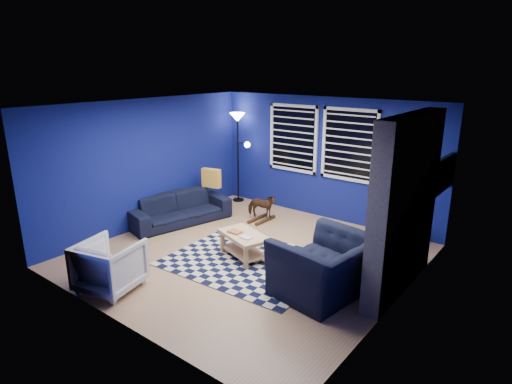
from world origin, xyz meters
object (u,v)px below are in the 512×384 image
(sofa, at_px, (179,209))
(cabinet, at_px, (389,228))
(armchair_bent, at_px, (110,266))
(rocking_horse, at_px, (261,206))
(armchair_big, at_px, (325,267))
(coffee_table, at_px, (244,240))
(floor_lamp, at_px, (238,130))
(tv, at_px, (443,174))

(sofa, relative_size, cabinet, 3.17)
(armchair_bent, xyz_separation_m, rocking_horse, (0.00, 3.55, -0.05))
(sofa, xyz_separation_m, armchair_big, (3.72, -0.70, 0.12))
(armchair_big, xyz_separation_m, armchair_bent, (-2.47, -1.75, -0.05))
(armchair_bent, xyz_separation_m, coffee_table, (0.84, 1.97, -0.06))
(armchair_big, bearing_deg, sofa, -92.37)
(armchair_bent, xyz_separation_m, floor_lamp, (-1.24, 4.31, 1.32))
(tv, height_order, armchair_big, tv)
(rocking_horse, height_order, floor_lamp, floor_lamp)
(armchair_big, bearing_deg, tv, 168.77)
(coffee_table, bearing_deg, floor_lamp, 131.56)
(tv, bearing_deg, armchair_big, -109.52)
(armchair_big, height_order, rocking_horse, armchair_big)
(sofa, distance_m, cabinet, 4.08)
(tv, height_order, armchair_bent, tv)
(cabinet, bearing_deg, floor_lamp, 178.08)
(armchair_big, bearing_deg, armchair_bent, -46.47)
(coffee_table, relative_size, cabinet, 1.56)
(rocking_horse, xyz_separation_m, cabinet, (2.48, 0.54, -0.04))
(sofa, height_order, armchair_big, armchair_big)
(coffee_table, relative_size, floor_lamp, 0.49)
(rocking_horse, distance_m, cabinet, 2.54)
(tv, height_order, cabinet, tv)
(floor_lamp, bearing_deg, tv, -3.11)
(sofa, bearing_deg, armchair_big, -86.72)
(coffee_table, bearing_deg, sofa, 167.10)
(rocking_horse, xyz_separation_m, floor_lamp, (-1.24, 0.76, 1.37))
(sofa, bearing_deg, tv, -56.47)
(armchair_bent, relative_size, cabinet, 1.24)
(armchair_big, relative_size, floor_lamp, 0.63)
(sofa, distance_m, floor_lamp, 2.33)
(armchair_bent, height_order, cabinet, armchair_bent)
(tv, xyz_separation_m, floor_lamp, (-4.53, 0.25, 0.29))
(sofa, distance_m, coffee_table, 2.14)
(rocking_horse, height_order, cabinet, cabinet)
(tv, bearing_deg, sofa, -160.40)
(armchair_big, height_order, floor_lamp, floor_lamp)
(floor_lamp, bearing_deg, armchair_big, -34.64)
(rocking_horse, relative_size, coffee_table, 0.59)
(sofa, bearing_deg, armchair_bent, -138.96)
(rocking_horse, bearing_deg, sofa, 106.94)
(sofa, height_order, cabinet, cabinet)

